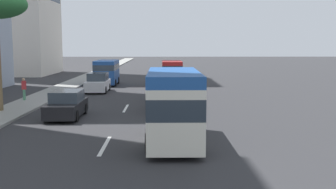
{
  "coord_description": "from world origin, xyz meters",
  "views": [
    {
      "loc": [
        -3.87,
        -2.4,
        4.23
      ],
      "look_at": [
        18.13,
        -2.73,
        1.44
      ],
      "focal_mm": 42.65,
      "sensor_mm": 36.0,
      "label": 1
    }
  ],
  "objects_px": {
    "minibus_lead": "(173,104)",
    "car_seventh": "(172,88)",
    "car_fourth": "(98,83)",
    "van_sixth": "(107,71)",
    "car_fifth": "(169,99)",
    "pedestrian_near_lamp": "(24,88)",
    "van_third": "(172,72)",
    "car_second": "(67,105)"
  },
  "relations": [
    {
      "from": "minibus_lead",
      "to": "car_seventh",
      "type": "distance_m",
      "value": 14.03
    },
    {
      "from": "car_fourth",
      "to": "van_sixth",
      "type": "relative_size",
      "value": 0.87
    },
    {
      "from": "car_fifth",
      "to": "car_seventh",
      "type": "bearing_deg",
      "value": -3.41
    },
    {
      "from": "minibus_lead",
      "to": "pedestrian_near_lamp",
      "type": "relative_size",
      "value": 3.74
    },
    {
      "from": "van_third",
      "to": "car_seventh",
      "type": "distance_m",
      "value": 9.3
    },
    {
      "from": "car_fourth",
      "to": "van_sixth",
      "type": "bearing_deg",
      "value": -179.71
    },
    {
      "from": "car_fifth",
      "to": "car_seventh",
      "type": "height_order",
      "value": "car_seventh"
    },
    {
      "from": "pedestrian_near_lamp",
      "to": "van_sixth",
      "type": "bearing_deg",
      "value": 45.88
    },
    {
      "from": "van_sixth",
      "to": "pedestrian_near_lamp",
      "type": "xyz_separation_m",
      "value": [
        -12.15,
        4.38,
        -0.42
      ]
    },
    {
      "from": "car_fifth",
      "to": "van_sixth",
      "type": "xyz_separation_m",
      "value": [
        16.08,
        6.19,
        0.71
      ]
    },
    {
      "from": "car_second",
      "to": "van_sixth",
      "type": "relative_size",
      "value": 0.85
    },
    {
      "from": "van_third",
      "to": "van_sixth",
      "type": "bearing_deg",
      "value": 79.52
    },
    {
      "from": "van_third",
      "to": "pedestrian_near_lamp",
      "type": "bearing_deg",
      "value": 134.52
    },
    {
      "from": "minibus_lead",
      "to": "car_fifth",
      "type": "height_order",
      "value": "minibus_lead"
    },
    {
      "from": "car_seventh",
      "to": "van_sixth",
      "type": "bearing_deg",
      "value": 31.8
    },
    {
      "from": "car_second",
      "to": "van_sixth",
      "type": "bearing_deg",
      "value": -179.34
    },
    {
      "from": "car_second",
      "to": "car_fourth",
      "type": "height_order",
      "value": "car_fourth"
    },
    {
      "from": "car_seventh",
      "to": "van_third",
      "type": "bearing_deg",
      "value": -1.19
    },
    {
      "from": "car_second",
      "to": "pedestrian_near_lamp",
      "type": "relative_size",
      "value": 2.51
    },
    {
      "from": "minibus_lead",
      "to": "van_third",
      "type": "xyz_separation_m",
      "value": [
        23.27,
        -0.51,
        -0.25
      ]
    },
    {
      "from": "car_fifth",
      "to": "pedestrian_near_lamp",
      "type": "height_order",
      "value": "pedestrian_near_lamp"
    },
    {
      "from": "van_sixth",
      "to": "car_fourth",
      "type": "bearing_deg",
      "value": 0.29
    },
    {
      "from": "van_sixth",
      "to": "car_seventh",
      "type": "relative_size",
      "value": 1.18
    },
    {
      "from": "van_third",
      "to": "car_fifth",
      "type": "bearing_deg",
      "value": 177.97
    },
    {
      "from": "pedestrian_near_lamp",
      "to": "car_seventh",
      "type": "bearing_deg",
      "value": -15.75
    },
    {
      "from": "car_fifth",
      "to": "car_seventh",
      "type": "distance_m",
      "value": 5.57
    },
    {
      "from": "minibus_lead",
      "to": "car_fourth",
      "type": "height_order",
      "value": "minibus_lead"
    },
    {
      "from": "car_second",
      "to": "car_seventh",
      "type": "relative_size",
      "value": 1.0
    },
    {
      "from": "car_seventh",
      "to": "pedestrian_near_lamp",
      "type": "relative_size",
      "value": 2.51
    },
    {
      "from": "car_fourth",
      "to": "van_sixth",
      "type": "xyz_separation_m",
      "value": [
        6.02,
        0.03,
        0.66
      ]
    },
    {
      "from": "minibus_lead",
      "to": "van_third",
      "type": "relative_size",
      "value": 1.31
    },
    {
      "from": "van_third",
      "to": "pedestrian_near_lamp",
      "type": "distance_m",
      "value": 15.56
    },
    {
      "from": "car_second",
      "to": "car_fifth",
      "type": "relative_size",
      "value": 0.85
    },
    {
      "from": "minibus_lead",
      "to": "van_sixth",
      "type": "bearing_deg",
      "value": 14.19
    },
    {
      "from": "car_fifth",
      "to": "van_sixth",
      "type": "height_order",
      "value": "van_sixth"
    },
    {
      "from": "car_second",
      "to": "van_third",
      "type": "bearing_deg",
      "value": 159.3
    },
    {
      "from": "van_third",
      "to": "car_seventh",
      "type": "relative_size",
      "value": 1.14
    },
    {
      "from": "car_second",
      "to": "car_fourth",
      "type": "bearing_deg",
      "value": -179.17
    },
    {
      "from": "pedestrian_near_lamp",
      "to": "van_third",
      "type": "bearing_deg",
      "value": 20.23
    },
    {
      "from": "car_fourth",
      "to": "pedestrian_near_lamp",
      "type": "bearing_deg",
      "value": -35.74
    },
    {
      "from": "car_fifth",
      "to": "car_fourth",
      "type": "bearing_deg",
      "value": 31.47
    },
    {
      "from": "van_sixth",
      "to": "van_third",
      "type": "bearing_deg",
      "value": 79.52
    }
  ]
}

